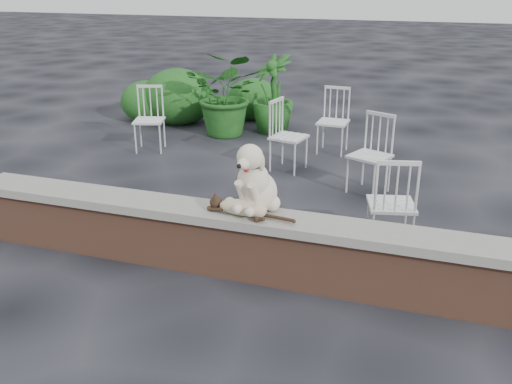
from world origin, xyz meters
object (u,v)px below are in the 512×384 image
(dog, at_px, (258,175))
(chair_a, at_px, (149,119))
(potted_plant_b, at_px, (272,94))
(chair_e, at_px, (289,136))
(cat, at_px, (243,207))
(chair_c, at_px, (391,203))
(potted_plant_a, at_px, (228,94))
(chair_d, at_px, (370,155))
(chair_b, at_px, (333,121))

(dog, xyz_separation_m, chair_a, (-2.66, 2.94, -0.42))
(dog, relative_size, potted_plant_b, 0.49)
(potted_plant_b, bearing_deg, chair_e, -66.63)
(cat, height_order, chair_c, chair_c)
(dog, distance_m, potted_plant_a, 4.51)
(chair_d, height_order, chair_b, same)
(cat, bearing_deg, potted_plant_b, 115.75)
(chair_d, bearing_deg, cat, -84.34)
(dog, relative_size, chair_b, 0.66)
(chair_b, bearing_deg, chair_e, -110.51)
(chair_c, height_order, potted_plant_a, potted_plant_a)
(potted_plant_a, bearing_deg, chair_e, -44.84)
(dog, height_order, potted_plant_b, potted_plant_b)
(chair_c, bearing_deg, chair_e, -65.77)
(dog, relative_size, chair_e, 0.66)
(dog, relative_size, chair_c, 0.66)
(potted_plant_a, bearing_deg, chair_b, -12.82)
(potted_plant_b, bearing_deg, chair_c, -58.31)
(chair_d, distance_m, chair_c, 1.49)
(chair_b, relative_size, chair_a, 1.00)
(chair_d, xyz_separation_m, potted_plant_a, (-2.51, 1.87, 0.21))
(dog, xyz_separation_m, potted_plant_a, (-1.86, 4.10, -0.22))
(chair_e, distance_m, potted_plant_a, 1.97)
(cat, height_order, chair_e, chair_e)
(chair_c, relative_size, potted_plant_b, 0.74)
(dog, height_order, cat, dog)
(potted_plant_a, bearing_deg, chair_a, -124.27)
(chair_c, relative_size, potted_plant_a, 0.70)
(chair_b, bearing_deg, chair_a, -161.92)
(chair_c, bearing_deg, dog, 23.33)
(chair_c, bearing_deg, chair_b, -82.90)
(cat, relative_size, chair_e, 0.98)
(cat, height_order, potted_plant_a, potted_plant_a)
(chair_e, relative_size, chair_c, 1.00)
(cat, xyz_separation_m, chair_d, (0.73, 2.38, -0.19))
(potted_plant_a, height_order, potted_plant_b, potted_plant_a)
(chair_e, distance_m, chair_a, 2.19)
(chair_e, xyz_separation_m, potted_plant_b, (-0.77, 1.77, 0.17))
(chair_c, bearing_deg, chair_a, -44.07)
(chair_c, bearing_deg, potted_plant_a, -62.70)
(potted_plant_b, bearing_deg, potted_plant_a, -147.77)
(chair_a, bearing_deg, chair_c, -47.66)
(potted_plant_a, bearing_deg, chair_c, -48.69)
(chair_c, bearing_deg, cat, 26.09)
(cat, distance_m, chair_a, 4.03)
(dog, xyz_separation_m, chair_c, (1.04, 0.80, -0.42))
(dog, distance_m, chair_d, 2.36)
(dog, bearing_deg, chair_d, 85.47)
(chair_a, bearing_deg, potted_plant_b, 30.13)
(chair_d, xyz_separation_m, chair_e, (-1.12, 0.49, 0.00))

